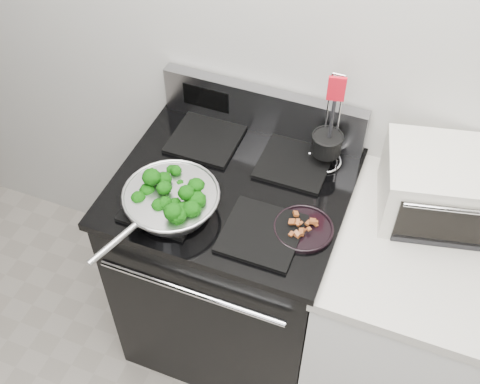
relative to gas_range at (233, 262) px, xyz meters
The scene contains 8 objects.
back_wall 0.97m from the gas_range, 48.22° to the left, with size 4.00×0.02×2.70m, color #B9B6B0.
gas_range is the anchor object (origin of this frame).
counter 0.69m from the gas_range, ahead, with size 0.62×0.68×0.92m.
skillet 0.56m from the gas_range, 126.34° to the right, with size 0.32×0.49×0.07m.
broccoli_pile 0.58m from the gas_range, 126.55° to the right, with size 0.25×0.25×0.09m, color black, non-canonical shape.
bacon_plate 0.57m from the gas_range, 20.54° to the right, with size 0.19×0.19×0.04m.
utensil_holder 0.63m from the gas_range, 38.80° to the left, with size 0.12×0.12×0.38m.
toaster_oven 0.88m from the gas_range, 13.17° to the left, with size 0.45×0.38×0.23m.
Camera 1 is at (0.23, 0.12, 2.44)m, focal length 45.00 mm.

